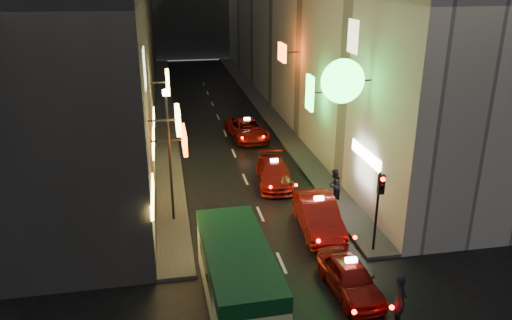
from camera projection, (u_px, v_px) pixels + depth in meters
building_left at (110, 2)px, 39.27m from camera, size 7.60×52.15×18.00m
building_right at (305, 0)px, 42.05m from camera, size 8.36×52.00×18.00m
sidewalk_left at (165, 110)px, 43.06m from camera, size 1.50×52.00×0.15m
sidewalk_right at (262, 105)px, 44.53m from camera, size 1.50×52.00×0.15m
minibus at (238, 272)px, 16.82m from camera, size 2.27×6.10×2.61m
taxi_near at (350, 275)px, 18.26m from camera, size 2.22×4.75×1.64m
taxi_second at (318, 213)px, 22.67m from camera, size 2.66×5.69×1.93m
taxi_third at (274, 171)px, 27.77m from camera, size 2.50×5.01×1.70m
taxi_far at (247, 128)px, 35.42m from camera, size 2.65×5.29×1.79m
pedestrian_crossing at (400, 296)px, 16.58m from camera, size 0.61×0.76×2.03m
pedestrian_sidewalk at (334, 183)px, 25.25m from camera, size 0.84×0.83×1.93m
traffic_light at (379, 196)px, 20.08m from camera, size 0.26×0.43×3.50m
lamp_post at (169, 148)px, 22.46m from camera, size 0.28×0.28×6.22m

